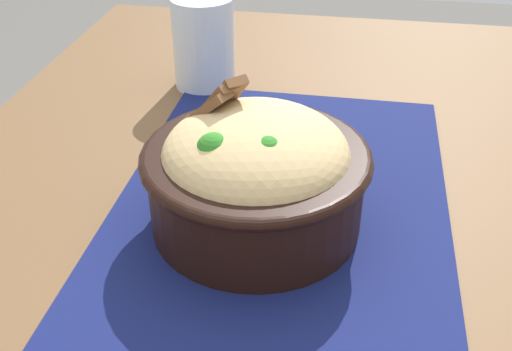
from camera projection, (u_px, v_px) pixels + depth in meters
name	position (u px, v px, depth m)	size (l,w,h in m)	color
table	(309.00, 260.00, 0.64)	(1.03, 0.78, 0.72)	brown
placemat	(282.00, 203.00, 0.58)	(0.46, 0.31, 0.00)	#11194C
bowl	(256.00, 172.00, 0.52)	(0.20, 0.20, 0.13)	black
fork	(268.00, 149.00, 0.65)	(0.03, 0.14, 0.00)	silver
drinking_glass	(204.00, 48.00, 0.77)	(0.08, 0.08, 0.11)	silver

